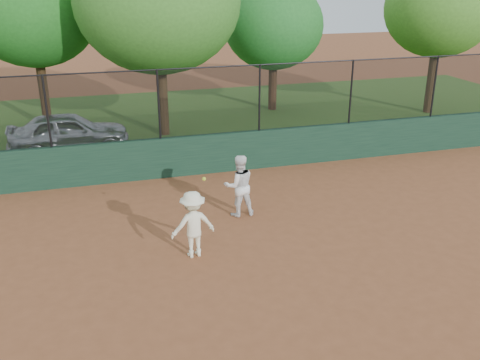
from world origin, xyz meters
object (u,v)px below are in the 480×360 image
object	(u,v)px
parked_car	(69,132)
player_main	(193,224)
tree_2	(158,2)
tree_4	(440,8)
tree_1	(33,11)
player_second	(239,185)
tree_3	(274,26)

from	to	relation	value
parked_car	player_main	distance (m)	8.58
tree_2	tree_4	world-z (taller)	tree_2
player_main	tree_2	size ratio (longest dim) A/B	0.26
tree_2	tree_4	distance (m)	11.46
tree_1	tree_2	distance (m)	4.89
tree_4	player_second	bearing A→B (deg)	-144.05
parked_car	tree_2	xyz separation A→B (m)	(3.39, 1.13, 4.07)
tree_2	tree_3	distance (m)	5.85
player_second	tree_3	distance (m)	11.38
tree_1	tree_3	world-z (taller)	tree_1
tree_1	parked_car	bearing A→B (deg)	-75.99
tree_2	tree_4	size ratio (longest dim) A/B	1.15
player_second	tree_1	size ratio (longest dim) A/B	0.25
player_second	tree_4	bearing A→B (deg)	-144.74
parked_car	player_main	world-z (taller)	player_main
parked_car	tree_4	size ratio (longest dim) A/B	0.62
player_main	tree_3	xyz separation A→B (m)	(5.92, 11.82, 2.82)
player_second	player_main	xyz separation A→B (m)	(-1.50, -1.72, -0.05)
player_main	tree_1	xyz separation A→B (m)	(-3.48, 11.66, 3.60)
parked_car	tree_1	size ratio (longest dim) A/B	0.61
player_second	tree_4	xyz separation A→B (m)	(10.72, 7.78, 3.52)
tree_1	tree_2	bearing A→B (deg)	-28.95
tree_3	parked_car	bearing A→B (deg)	-156.84
tree_2	tree_1	bearing A→B (deg)	151.05
player_second	tree_3	world-z (taller)	tree_3
parked_car	tree_2	distance (m)	5.42
tree_4	parked_car	bearing A→B (deg)	-174.92
tree_3	tree_4	xyz separation A→B (m)	(6.30, -2.33, 0.74)
player_second	parked_car	bearing A→B (deg)	-58.18
parked_car	player_second	size ratio (longest dim) A/B	2.49
player_second	tree_4	distance (m)	13.70
parked_car	tree_3	distance (m)	9.72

